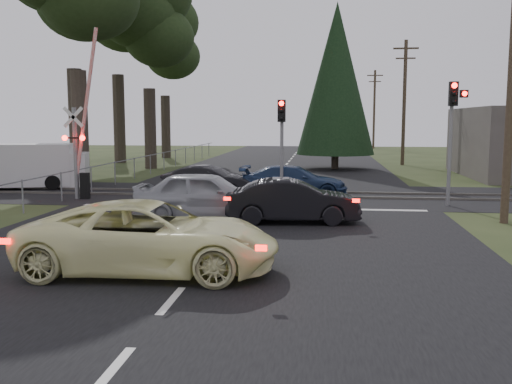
# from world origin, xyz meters

# --- Properties ---
(ground) EXTENTS (120.00, 120.00, 0.00)m
(ground) POSITION_xyz_m (0.00, 0.00, 0.00)
(ground) COLOR #2A3618
(ground) RESTS_ON ground
(road) EXTENTS (14.00, 100.00, 0.01)m
(road) POSITION_xyz_m (0.00, 10.00, 0.01)
(road) COLOR black
(road) RESTS_ON ground
(rail_corridor) EXTENTS (120.00, 8.00, 0.01)m
(rail_corridor) POSITION_xyz_m (0.00, 12.00, 0.01)
(rail_corridor) COLOR black
(rail_corridor) RESTS_ON ground
(stop_line) EXTENTS (13.00, 0.35, 0.00)m
(stop_line) POSITION_xyz_m (0.00, 8.20, 0.01)
(stop_line) COLOR silver
(stop_line) RESTS_ON ground
(rail_near) EXTENTS (120.00, 0.12, 0.10)m
(rail_near) POSITION_xyz_m (0.00, 11.20, 0.05)
(rail_near) COLOR #59544C
(rail_near) RESTS_ON ground
(rail_far) EXTENTS (120.00, 0.12, 0.10)m
(rail_far) POSITION_xyz_m (0.00, 12.80, 0.05)
(rail_far) COLOR #59544C
(rail_far) RESTS_ON ground
(crossing_signal) EXTENTS (1.62, 0.38, 6.96)m
(crossing_signal) POSITION_xyz_m (-7.27, 9.79, 2.06)
(crossing_signal) COLOR slate
(crossing_signal) RESTS_ON ground
(traffic_signal_right) EXTENTS (0.68, 0.48, 4.70)m
(traffic_signal_right) POSITION_xyz_m (7.55, 9.47, 3.31)
(traffic_signal_right) COLOR slate
(traffic_signal_right) RESTS_ON ground
(traffic_signal_center) EXTENTS (0.32, 0.48, 4.10)m
(traffic_signal_center) POSITION_xyz_m (1.00, 10.68, 2.81)
(traffic_signal_center) COLOR slate
(traffic_signal_center) RESTS_ON ground
(utility_pole_near) EXTENTS (1.80, 0.26, 9.00)m
(utility_pole_near) POSITION_xyz_m (8.50, 6.00, 4.73)
(utility_pole_near) COLOR #4C3D2D
(utility_pole_near) RESTS_ON ground
(utility_pole_mid) EXTENTS (1.80, 0.26, 9.00)m
(utility_pole_mid) POSITION_xyz_m (8.50, 30.00, 4.73)
(utility_pole_mid) COLOR #4C3D2D
(utility_pole_mid) RESTS_ON ground
(utility_pole_far) EXTENTS (1.80, 0.26, 9.00)m
(utility_pole_far) POSITION_xyz_m (8.50, 55.00, 4.73)
(utility_pole_far) COLOR #4C3D2D
(utility_pole_far) RESTS_ON ground
(euc_tree_c) EXTENTS (6.00, 6.00, 13.20)m
(euc_tree_c) POSITION_xyz_m (-9.00, 25.00, 9.51)
(euc_tree_c) COLOR #473D33
(euc_tree_c) RESTS_ON ground
(euc_tree_d) EXTENTS (7.50, 7.50, 16.50)m
(euc_tree_d) POSITION_xyz_m (-13.00, 30.00, 11.91)
(euc_tree_d) COLOR #473D33
(euc_tree_d) RESTS_ON ground
(euc_tree_e) EXTENTS (6.00, 6.00, 13.20)m
(euc_tree_e) POSITION_xyz_m (-11.00, 36.00, 9.51)
(euc_tree_e) COLOR #473D33
(euc_tree_e) RESTS_ON ground
(conifer_tree) EXTENTS (5.20, 5.20, 11.00)m
(conifer_tree) POSITION_xyz_m (3.50, 26.00, 5.99)
(conifer_tree) COLOR #473D33
(conifer_tree) RESTS_ON ground
(fence_left) EXTENTS (0.10, 36.00, 1.20)m
(fence_left) POSITION_xyz_m (-7.80, 22.50, 0.00)
(fence_left) COLOR slate
(fence_left) RESTS_ON ground
(cream_coupe) EXTENTS (5.62, 2.73, 1.54)m
(cream_coupe) POSITION_xyz_m (-0.96, -1.11, 0.77)
(cream_coupe) COLOR #FCFAB4
(cream_coupe) RESTS_ON ground
(dark_hatchback) EXTENTS (4.37, 1.91, 1.40)m
(dark_hatchback) POSITION_xyz_m (1.75, 5.29, 0.70)
(dark_hatchback) COLOR black
(dark_hatchback) RESTS_ON ground
(silver_car) EXTENTS (4.76, 2.01, 1.61)m
(silver_car) POSITION_xyz_m (-1.11, 5.48, 0.80)
(silver_car) COLOR #9A9CA1
(silver_car) RESTS_ON ground
(blue_sedan) EXTENTS (4.58, 1.88, 1.33)m
(blue_sedan) POSITION_xyz_m (1.48, 11.55, 0.66)
(blue_sedan) COLOR #192A4C
(blue_sedan) RESTS_ON ground
(dark_car_far) EXTENTS (4.05, 1.61, 1.31)m
(dark_car_far) POSITION_xyz_m (-2.18, 11.29, 0.65)
(dark_car_far) COLOR black
(dark_car_far) RESTS_ON ground
(white_van) EXTENTS (5.81, 3.43, 2.14)m
(white_van) POSITION_xyz_m (-11.34, 13.15, 1.09)
(white_van) COLOR silver
(white_van) RESTS_ON ground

